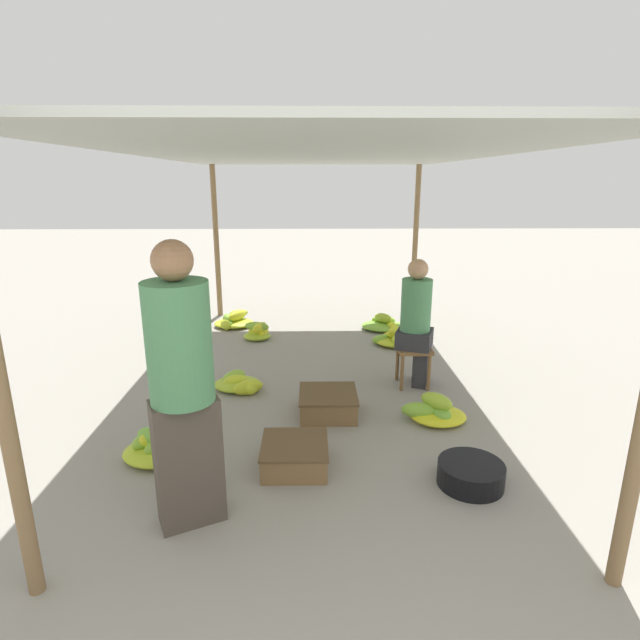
% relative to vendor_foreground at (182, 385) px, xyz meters
% --- Properties ---
extents(ground_plane, '(40.00, 40.00, 0.00)m').
position_rel_vendor_foreground_xyz_m(ground_plane, '(0.83, -0.85, -0.91)').
color(ground_plane, gray).
rests_on(ground_plane, ground).
extents(canopy_post_front_left, '(0.08, 0.08, 2.27)m').
position_rel_vendor_foreground_xyz_m(canopy_post_front_left, '(-0.68, -0.55, 0.23)').
color(canopy_post_front_left, olive).
rests_on(canopy_post_front_left, ground).
extents(canopy_post_back_left, '(0.08, 0.08, 2.27)m').
position_rel_vendor_foreground_xyz_m(canopy_post_back_left, '(-0.68, 4.91, 0.23)').
color(canopy_post_back_left, olive).
rests_on(canopy_post_back_left, ground).
extents(canopy_post_back_right, '(0.08, 0.08, 2.27)m').
position_rel_vendor_foreground_xyz_m(canopy_post_back_right, '(2.34, 4.91, 0.23)').
color(canopy_post_back_right, olive).
rests_on(canopy_post_back_right, ground).
extents(canopy_tarp, '(3.42, 5.87, 0.04)m').
position_rel_vendor_foreground_xyz_m(canopy_tarp, '(0.83, 2.18, 1.38)').
color(canopy_tarp, '#9EA399').
rests_on(canopy_tarp, canopy_post_front_left).
extents(vendor_foreground, '(0.49, 0.49, 1.75)m').
position_rel_vendor_foreground_xyz_m(vendor_foreground, '(0.00, 0.00, 0.00)').
color(vendor_foreground, '#4C4238').
rests_on(vendor_foreground, ground).
extents(stool, '(0.34, 0.34, 0.42)m').
position_rel_vendor_foreground_xyz_m(stool, '(1.79, 2.09, -0.57)').
color(stool, brown).
rests_on(stool, ground).
extents(vendor_seated, '(0.44, 0.44, 1.32)m').
position_rel_vendor_foreground_xyz_m(vendor_seated, '(1.81, 2.10, -0.22)').
color(vendor_seated, '#2D2D33').
rests_on(vendor_seated, ground).
extents(basin_black, '(0.46, 0.46, 0.16)m').
position_rel_vendor_foreground_xyz_m(basin_black, '(1.86, 0.34, -0.83)').
color(basin_black, black).
rests_on(basin_black, ground).
extents(banana_pile_left_0, '(0.56, 0.50, 0.24)m').
position_rel_vendor_foreground_xyz_m(banana_pile_left_0, '(-0.44, 0.75, -0.83)').
color(banana_pile_left_0, '#86BA34').
rests_on(banana_pile_left_0, ground).
extents(banana_pile_left_1, '(0.53, 0.55, 0.15)m').
position_rel_vendor_foreground_xyz_m(banana_pile_left_1, '(0.01, 2.01, -0.84)').
color(banana_pile_left_1, '#C2D229').
rests_on(banana_pile_left_1, ground).
extents(banana_pile_left_2, '(0.36, 0.43, 0.24)m').
position_rel_vendor_foreground_xyz_m(banana_pile_left_2, '(0.05, 3.66, -0.80)').
color(banana_pile_left_2, yellow).
rests_on(banana_pile_left_2, ground).
extents(banana_pile_left_3, '(0.57, 0.55, 0.24)m').
position_rel_vendor_foreground_xyz_m(banana_pile_left_3, '(-0.38, 4.25, -0.82)').
color(banana_pile_left_3, '#B5CD2C').
rests_on(banana_pile_left_3, ground).
extents(banana_pile_right_0, '(0.58, 0.51, 0.25)m').
position_rel_vendor_foreground_xyz_m(banana_pile_right_0, '(1.84, 1.31, -0.83)').
color(banana_pile_right_0, '#82B835').
rests_on(banana_pile_right_0, ground).
extents(banana_pile_right_1, '(0.59, 0.63, 0.23)m').
position_rel_vendor_foreground_xyz_m(banana_pile_right_1, '(1.82, 3.40, -0.83)').
color(banana_pile_right_1, '#81B835').
rests_on(banana_pile_right_1, ground).
extents(banana_pile_right_2, '(0.60, 0.61, 0.24)m').
position_rel_vendor_foreground_xyz_m(banana_pile_right_2, '(1.79, 4.10, -0.84)').
color(banana_pile_right_2, yellow).
rests_on(banana_pile_right_2, ground).
extents(crate_near, '(0.52, 0.52, 0.21)m').
position_rel_vendor_foreground_xyz_m(crate_near, '(0.90, 1.44, -0.80)').
color(crate_near, brown).
rests_on(crate_near, ground).
extents(crate_mid, '(0.49, 0.49, 0.20)m').
position_rel_vendor_foreground_xyz_m(crate_mid, '(0.62, 0.57, -0.81)').
color(crate_mid, brown).
rests_on(crate_mid, ground).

